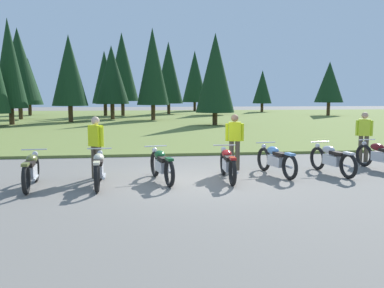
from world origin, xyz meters
name	(u,v)px	position (x,y,z in m)	size (l,w,h in m)	color
ground_plane	(195,181)	(0.00, 0.00, 0.00)	(140.00, 140.00, 0.00)	slate
grass_moorland	(157,120)	(0.00, 26.44, 0.05)	(80.00, 44.00, 0.10)	olive
forest_treeline	(130,73)	(-2.42, 31.03, 4.37)	(41.15, 30.21, 8.66)	#47331E
motorcycle_olive	(31,170)	(-4.03, -0.34, 0.44)	(0.62, 2.10, 0.88)	black
motorcycle_cream	(99,168)	(-2.43, -0.34, 0.44)	(0.62, 2.10, 0.88)	black
motorcycle_british_green	(162,165)	(-0.87, 0.01, 0.44)	(0.73, 2.07, 0.88)	black
motorcycle_red	(228,164)	(0.87, -0.03, 0.44)	(0.62, 2.10, 0.88)	black
motorcycle_sky_blue	(276,160)	(2.35, 0.48, 0.44)	(0.72, 2.07, 0.88)	black
motorcycle_silver	(332,159)	(3.99, 0.45, 0.44)	(0.70, 2.08, 0.88)	black
motorcycle_maroon	(381,156)	(5.72, 0.85, 0.44)	(0.74, 2.07, 0.88)	black
rider_in_hivis_vest	(96,144)	(-2.59, 0.62, 0.95)	(0.45, 0.40, 1.67)	#4C4233
rider_checking_bike	(364,134)	(6.04, 2.41, 0.95)	(0.50, 0.35, 1.67)	#4C4233
rider_with_back_turned	(235,139)	(1.37, 1.40, 0.95)	(0.54, 0.29, 1.67)	#4C4233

